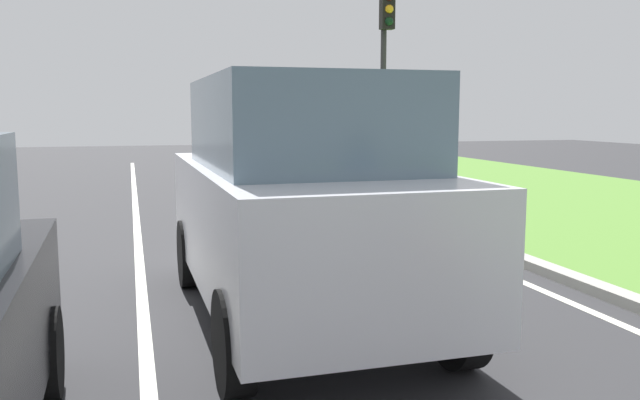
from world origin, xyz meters
TOP-DOWN VIEW (x-y plane):
  - ground_plane at (0.00, 14.00)m, footprint 60.00×60.00m
  - lane_line_center at (-0.70, 14.00)m, footprint 0.12×32.00m
  - lane_line_right_edge at (3.60, 14.00)m, footprint 0.12×32.00m
  - grass_verge_right at (8.50, 14.00)m, footprint 9.00×48.00m
  - curb_right at (4.10, 14.00)m, footprint 0.24×48.00m
  - car_suv_ahead at (0.74, 9.07)m, footprint 2.02×4.52m
  - traffic_light_near_right at (5.19, 18.17)m, footprint 0.32×0.50m

SIDE VIEW (x-z plane):
  - ground_plane at x=0.00m, z-range 0.00..0.00m
  - lane_line_center at x=-0.70m, z-range 0.00..0.01m
  - lane_line_right_edge at x=3.60m, z-range 0.00..0.01m
  - grass_verge_right at x=8.50m, z-range 0.00..0.06m
  - curb_right at x=4.10m, z-range 0.00..0.12m
  - car_suv_ahead at x=0.74m, z-range 0.03..2.31m
  - traffic_light_near_right at x=5.19m, z-range 0.92..5.90m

